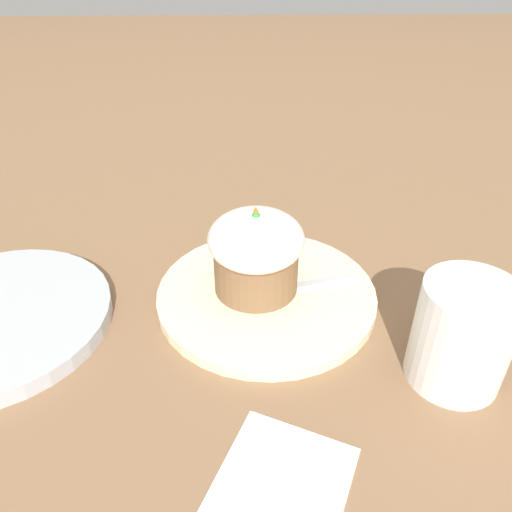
{
  "coord_description": "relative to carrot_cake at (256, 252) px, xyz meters",
  "views": [
    {
      "loc": [
        -0.45,
        0.02,
        0.37
      ],
      "look_at": [
        0.01,
        0.01,
        0.06
      ],
      "focal_mm": 35.0,
      "sensor_mm": 36.0,
      "label": 1
    }
  ],
  "objects": [
    {
      "name": "ground_plane",
      "position": [
        -0.01,
        -0.01,
        -0.06
      ],
      "size": [
        4.0,
        4.0,
        0.0
      ],
      "primitive_type": "plane",
      "color": "#846042"
    },
    {
      "name": "dessert_plate",
      "position": [
        -0.01,
        -0.01,
        -0.06
      ],
      "size": [
        0.25,
        0.25,
        0.01
      ],
      "color": "beige",
      "rests_on": "ground_plane"
    },
    {
      "name": "carrot_cake",
      "position": [
        0.0,
        0.0,
        0.0
      ],
      "size": [
        0.11,
        0.11,
        0.1
      ],
      "color": "brown",
      "rests_on": "dessert_plate"
    },
    {
      "name": "spoon",
      "position": [
        -0.01,
        -0.04,
        -0.05
      ],
      "size": [
        0.05,
        0.12,
        0.01
      ],
      "color": "#B7B7BC",
      "rests_on": "dessert_plate"
    },
    {
      "name": "coffee_cup",
      "position": [
        -0.12,
        -0.19,
        -0.01
      ],
      "size": [
        0.12,
        0.09,
        0.11
      ],
      "color": "white",
      "rests_on": "ground_plane"
    },
    {
      "name": "paper_napkin",
      "position": [
        -0.24,
        -0.01,
        -0.06
      ],
      "size": [
        0.15,
        0.14,
        0.0
      ],
      "color": "white",
      "rests_on": "ground_plane"
    }
  ]
}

